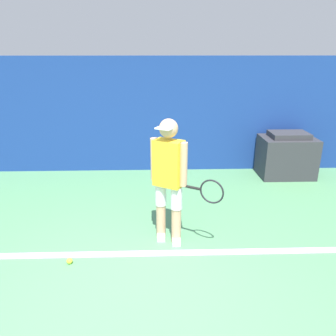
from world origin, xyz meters
The scene contains 6 objects.
ground_plane centered at (0.00, 0.00, 0.00)m, with size 24.00×24.00×0.00m, color #518C5B.
back_wall centered at (0.00, 3.85, 1.10)m, with size 24.00×0.10×2.20m.
court_baseline centered at (0.00, 0.86, 0.01)m, with size 21.60×0.10×0.01m.
tennis_player centered at (0.39, 1.17, 0.86)m, with size 0.82×0.55×1.56m.
tennis_ball centered at (-0.75, 0.70, 0.03)m, with size 0.07×0.07×0.07m.
covered_chair centered at (2.71, 3.40, 0.40)m, with size 1.00×0.69×0.86m.
Camera 1 is at (0.26, -2.47, 2.27)m, focal length 35.00 mm.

